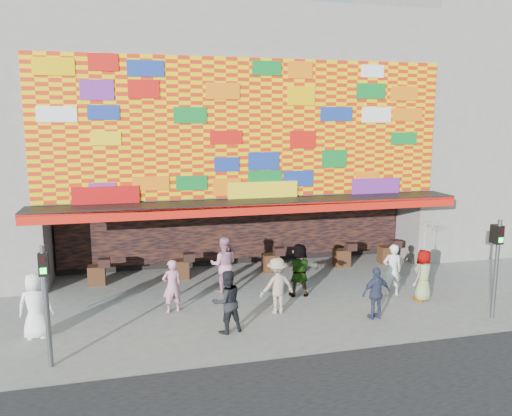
% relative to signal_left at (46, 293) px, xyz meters
% --- Properties ---
extents(ground, '(90.00, 90.00, 0.00)m').
position_rel_signal_left_xyz_m(ground, '(6.20, 1.50, -1.86)').
color(ground, slate).
rests_on(ground, ground).
extents(shop_building, '(15.20, 9.40, 10.00)m').
position_rel_signal_left_xyz_m(shop_building, '(6.20, 9.68, 3.37)').
color(shop_building, gray).
rests_on(shop_building, ground).
extents(neighbor_right, '(11.00, 8.00, 12.00)m').
position_rel_signal_left_xyz_m(neighbor_right, '(19.20, 9.50, 4.14)').
color(neighbor_right, gray).
rests_on(neighbor_right, ground).
extents(signal_left, '(0.22, 0.20, 3.00)m').
position_rel_signal_left_xyz_m(signal_left, '(0.00, 0.00, 0.00)').
color(signal_left, '#59595B').
rests_on(signal_left, ground).
extents(signal_right, '(0.22, 0.20, 3.00)m').
position_rel_signal_left_xyz_m(signal_right, '(12.40, 0.00, 0.00)').
color(signal_right, '#59595B').
rests_on(signal_right, ground).
extents(ped_a, '(0.90, 0.59, 1.82)m').
position_rel_signal_left_xyz_m(ped_a, '(-0.60, 1.83, -0.95)').
color(ped_a, white).
rests_on(ped_a, ground).
extents(ped_b, '(0.67, 0.51, 1.66)m').
position_rel_signal_left_xyz_m(ped_b, '(3.14, 2.83, -1.03)').
color(ped_b, '#C47E98').
rests_on(ped_b, ground).
extents(ped_c, '(1.01, 0.87, 1.78)m').
position_rel_signal_left_xyz_m(ped_c, '(4.49, 0.94, -0.97)').
color(ped_c, black).
rests_on(ped_c, ground).
extents(ped_d, '(1.22, 0.85, 1.73)m').
position_rel_signal_left_xyz_m(ped_d, '(6.25, 1.97, -0.99)').
color(ped_d, gray).
rests_on(ped_d, ground).
extents(ped_e, '(0.97, 0.49, 1.58)m').
position_rel_signal_left_xyz_m(ped_e, '(8.97, 0.81, -1.07)').
color(ped_e, '#2E3551').
rests_on(ped_e, ground).
extents(ped_f, '(1.74, 0.79, 1.81)m').
position_rel_signal_left_xyz_m(ped_f, '(7.40, 3.25, -0.96)').
color(ped_f, gray).
rests_on(ped_f, ground).
extents(ped_g, '(0.99, 0.88, 1.70)m').
position_rel_signal_left_xyz_m(ped_g, '(11.20, 1.86, -1.01)').
color(ped_g, gray).
rests_on(ped_g, ground).
extents(ped_h, '(0.70, 0.51, 1.77)m').
position_rel_signal_left_xyz_m(ped_h, '(10.46, 2.54, -0.98)').
color(ped_h, silver).
rests_on(ped_h, ground).
extents(ped_i, '(1.07, 0.91, 1.93)m').
position_rel_signal_left_xyz_m(ped_i, '(5.02, 4.28, -0.89)').
color(ped_i, '#C6809A').
rests_on(ped_i, ground).
extents(parasol, '(1.40, 1.41, 1.98)m').
position_rel_signal_left_xyz_m(parasol, '(11.20, 1.86, 0.35)').
color(parasol, '#D5B486').
rests_on(parasol, ground).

